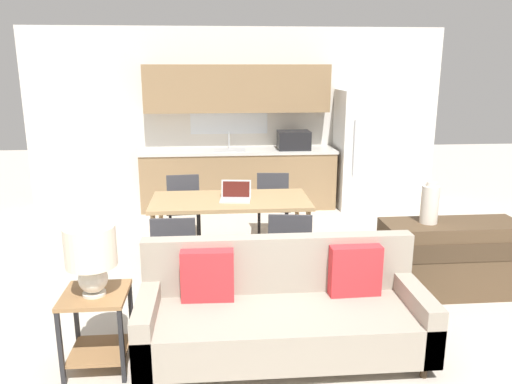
# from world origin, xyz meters

# --- Properties ---
(ground_plane) EXTENTS (20.00, 20.00, 0.00)m
(ground_plane) POSITION_xyz_m (0.00, 0.00, 0.00)
(ground_plane) COLOR beige
(wall_back) EXTENTS (6.40, 0.07, 2.70)m
(wall_back) POSITION_xyz_m (-0.00, 4.63, 1.35)
(wall_back) COLOR silver
(wall_back) RESTS_ON ground_plane
(kitchen_counter) EXTENTS (2.94, 0.65, 2.15)m
(kitchen_counter) POSITION_xyz_m (0.02, 4.33, 0.84)
(kitchen_counter) COLOR #8E704C
(kitchen_counter) RESTS_ON ground_plane
(refrigerator) EXTENTS (0.71, 0.76, 1.78)m
(refrigerator) POSITION_xyz_m (1.87, 4.22, 0.89)
(refrigerator) COLOR white
(refrigerator) RESTS_ON ground_plane
(dining_table) EXTENTS (1.70, 0.82, 0.75)m
(dining_table) POSITION_xyz_m (-0.19, 2.01, 0.68)
(dining_table) COLOR tan
(dining_table) RESTS_ON ground_plane
(couch) EXTENTS (2.12, 0.80, 0.85)m
(couch) POSITION_xyz_m (0.14, 0.24, 0.33)
(couch) COLOR #3D2D1E
(couch) RESTS_ON ground_plane
(side_table) EXTENTS (0.45, 0.45, 0.59)m
(side_table) POSITION_xyz_m (-1.22, 0.14, 0.39)
(side_table) COLOR olive
(side_table) RESTS_ON ground_plane
(table_lamp) EXTENTS (0.35, 0.35, 0.50)m
(table_lamp) POSITION_xyz_m (-1.21, 0.12, 0.90)
(table_lamp) COLOR silver
(table_lamp) RESTS_ON side_table
(credenza) EXTENTS (1.29, 0.47, 0.72)m
(credenza) POSITION_xyz_m (1.86, 1.10, 0.36)
(credenza) COLOR brown
(credenza) RESTS_ON ground_plane
(vase) EXTENTS (0.16, 0.16, 0.39)m
(vase) POSITION_xyz_m (1.62, 1.12, 0.90)
(vase) COLOR beige
(vase) RESTS_ON credenza
(dining_chair_near_right) EXTENTS (0.48, 0.48, 0.83)m
(dining_chair_near_right) POSITION_xyz_m (0.34, 1.23, 0.49)
(dining_chair_near_right) COLOR #38383D
(dining_chair_near_right) RESTS_ON ground_plane
(dining_chair_far_left) EXTENTS (0.46, 0.46, 0.83)m
(dining_chair_far_left) POSITION_xyz_m (-0.74, 2.74, 0.49)
(dining_chair_far_left) COLOR #38383D
(dining_chair_far_left) RESTS_ON ground_plane
(dining_chair_near_left) EXTENTS (0.42, 0.42, 0.83)m
(dining_chair_near_left) POSITION_xyz_m (-0.74, 1.21, 0.49)
(dining_chair_near_left) COLOR #38383D
(dining_chair_near_left) RESTS_ON ground_plane
(dining_chair_far_right) EXTENTS (0.46, 0.46, 0.83)m
(dining_chair_far_right) POSITION_xyz_m (0.35, 2.76, 0.49)
(dining_chair_far_right) COLOR #38383D
(dining_chair_far_right) RESTS_ON ground_plane
(laptop) EXTENTS (0.35, 0.29, 0.20)m
(laptop) POSITION_xyz_m (-0.14, 1.99, 0.79)
(laptop) COLOR #B7BABC
(laptop) RESTS_ON dining_table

